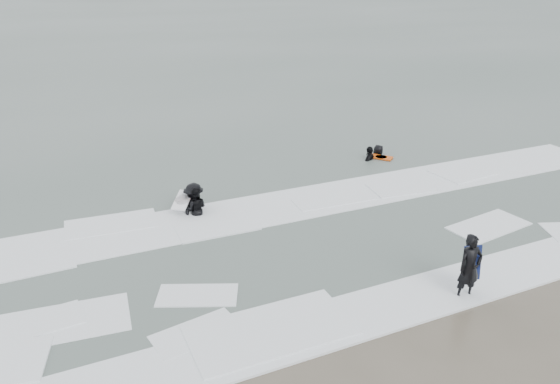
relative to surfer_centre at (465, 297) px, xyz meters
name	(u,v)px	position (x,y,z in m)	size (l,w,h in m)	color
ground	(358,300)	(-2.64, 1.01, 0.00)	(320.00, 320.00, 0.00)	brown
sea	(78,18)	(-2.64, 81.01, 0.06)	(320.00, 320.00, 0.00)	#47544C
surfer_centre	(465,297)	(0.00, 0.00, 0.00)	(0.67, 0.44, 1.83)	black
surfer_wading	(196,215)	(-5.06, 7.67, 0.00)	(0.76, 0.60, 1.57)	black
surfer_breaker	(195,212)	(-5.05, 7.94, 0.00)	(1.24, 0.71, 1.92)	black
surfer_right_near	(369,160)	(3.45, 10.06, 0.00)	(1.05, 0.44, 1.79)	black
surfer_right_far	(378,155)	(4.16, 10.46, 0.00)	(0.79, 0.52, 1.63)	black
surf_foam	(297,238)	(-2.64, 4.71, 0.04)	(30.03, 9.06, 0.09)	white
bodyboards	(337,197)	(-0.42, 6.08, 0.50)	(10.38, 10.35, 1.25)	#0E1743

